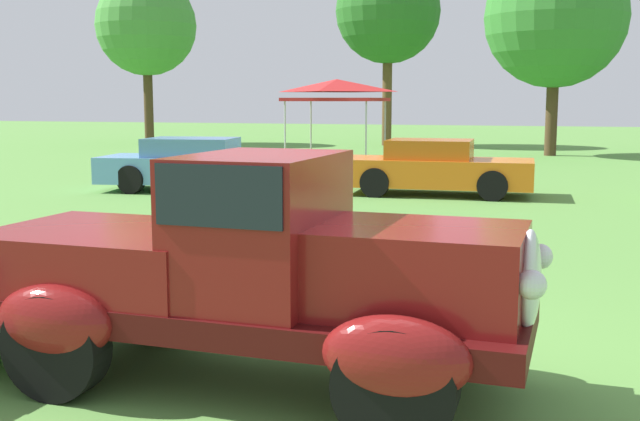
{
  "coord_description": "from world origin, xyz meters",
  "views": [
    {
      "loc": [
        1.92,
        -5.63,
        2.08
      ],
      "look_at": [
        -0.46,
        1.96,
        0.95
      ],
      "focal_mm": 43.53,
      "sensor_mm": 36.0,
      "label": 1
    }
  ],
  "objects_px": {
    "feature_pickup_truck": "(253,269)",
    "canopy_tent_left_field": "(337,89)",
    "show_car_skyblue": "(198,165)",
    "show_car_orange": "(435,168)"
  },
  "relations": [
    {
      "from": "show_car_skyblue",
      "to": "canopy_tent_left_field",
      "type": "height_order",
      "value": "canopy_tent_left_field"
    },
    {
      "from": "canopy_tent_left_field",
      "to": "show_car_orange",
      "type": "bearing_deg",
      "value": -55.43
    },
    {
      "from": "feature_pickup_truck",
      "to": "show_car_skyblue",
      "type": "height_order",
      "value": "feature_pickup_truck"
    },
    {
      "from": "feature_pickup_truck",
      "to": "show_car_orange",
      "type": "height_order",
      "value": "feature_pickup_truck"
    },
    {
      "from": "feature_pickup_truck",
      "to": "show_car_skyblue",
      "type": "xyz_separation_m",
      "value": [
        -5.91,
        11.03,
        -0.26
      ]
    },
    {
      "from": "show_car_orange",
      "to": "canopy_tent_left_field",
      "type": "bearing_deg",
      "value": 124.57
    },
    {
      "from": "feature_pickup_truck",
      "to": "canopy_tent_left_field",
      "type": "relative_size",
      "value": 1.53
    },
    {
      "from": "show_car_orange",
      "to": "canopy_tent_left_field",
      "type": "xyz_separation_m",
      "value": [
        -3.93,
        5.7,
        1.82
      ]
    },
    {
      "from": "feature_pickup_truck",
      "to": "show_car_skyblue",
      "type": "relative_size",
      "value": 0.88
    },
    {
      "from": "show_car_skyblue",
      "to": "feature_pickup_truck",
      "type": "bearing_deg",
      "value": -61.83
    }
  ]
}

